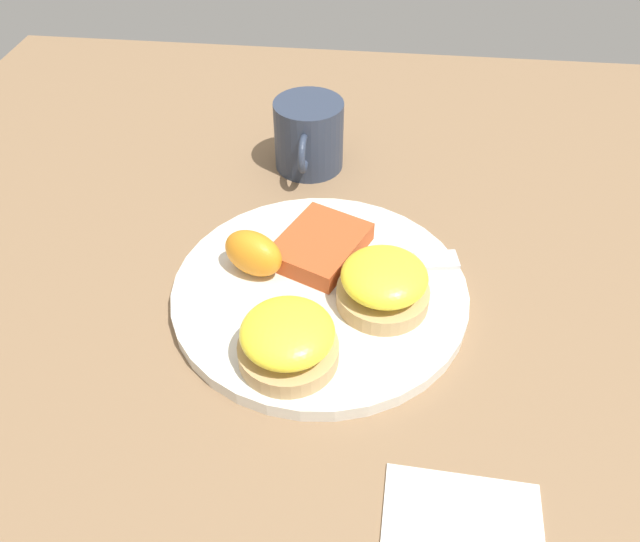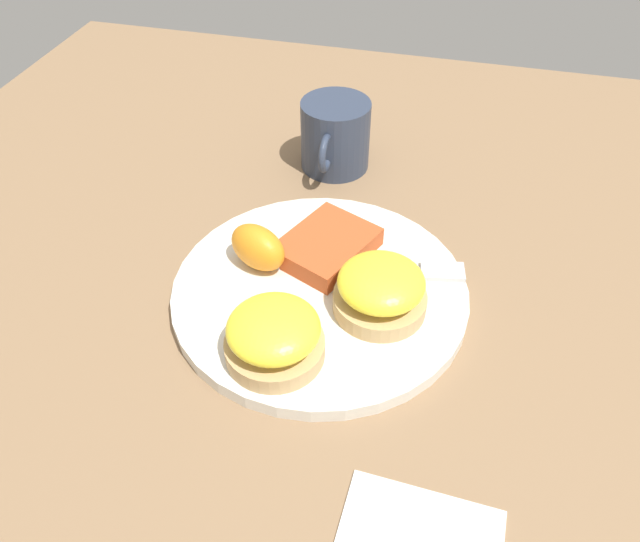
% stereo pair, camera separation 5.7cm
% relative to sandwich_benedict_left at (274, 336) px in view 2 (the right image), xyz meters
% --- Properties ---
extents(ground_plane, '(1.10, 1.10, 0.00)m').
position_rel_sandwich_benedict_left_xyz_m(ground_plane, '(-0.09, 0.02, -0.04)').
color(ground_plane, '#846647').
extents(plate, '(0.28, 0.28, 0.01)m').
position_rel_sandwich_benedict_left_xyz_m(plate, '(-0.09, 0.02, -0.03)').
color(plate, silver).
rests_on(plate, ground_plane).
extents(sandwich_benedict_left, '(0.08, 0.08, 0.05)m').
position_rel_sandwich_benedict_left_xyz_m(sandwich_benedict_left, '(0.00, 0.00, 0.00)').
color(sandwich_benedict_left, tan).
rests_on(sandwich_benedict_left, plate).
extents(sandwich_benedict_right, '(0.08, 0.08, 0.05)m').
position_rel_sandwich_benedict_left_xyz_m(sandwich_benedict_right, '(-0.07, 0.07, 0.00)').
color(sandwich_benedict_right, tan).
rests_on(sandwich_benedict_right, plate).
extents(hashbrown_patty, '(0.11, 0.10, 0.02)m').
position_rel_sandwich_benedict_left_xyz_m(hashbrown_patty, '(-0.13, 0.01, -0.01)').
color(hashbrown_patty, '#B54C24').
rests_on(hashbrown_patty, plate).
extents(orange_wedge, '(0.06, 0.07, 0.04)m').
position_rel_sandwich_benedict_left_xyz_m(orange_wedge, '(-0.10, -0.05, -0.00)').
color(orange_wedge, orange).
rests_on(orange_wedge, plate).
extents(fork, '(0.05, 0.20, 0.00)m').
position_rel_sandwich_benedict_left_xyz_m(fork, '(-0.12, 0.06, -0.02)').
color(fork, silver).
rests_on(fork, plate).
extents(cup, '(0.11, 0.08, 0.08)m').
position_rel_sandwich_benedict_left_xyz_m(cup, '(-0.31, -0.02, 0.00)').
color(cup, '#2D384C').
rests_on(cup, ground_plane).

